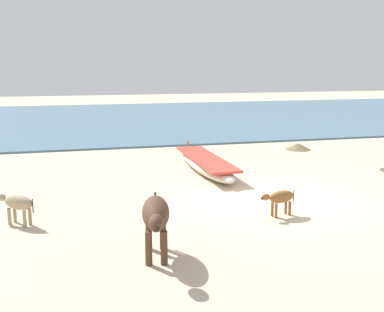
# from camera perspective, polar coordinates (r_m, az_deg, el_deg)

# --- Properties ---
(ground) EXTENTS (80.00, 80.00, 0.00)m
(ground) POSITION_cam_1_polar(r_m,az_deg,el_deg) (11.70, 9.42, -5.23)
(ground) COLOR beige
(sea_water) EXTENTS (60.00, 20.00, 0.08)m
(sea_water) POSITION_cam_1_polar(r_m,az_deg,el_deg) (28.62, -4.98, 4.70)
(sea_water) COLOR slate
(sea_water) RESTS_ON ground
(fishing_boat_1) EXTENTS (1.01, 4.62, 0.64)m
(fishing_boat_1) POSITION_cam_1_polar(r_m,az_deg,el_deg) (14.41, 1.69, -0.95)
(fishing_boat_1) COLOR beige
(fishing_boat_1) RESTS_ON ground
(cow_adult_dark) EXTENTS (0.65, 1.62, 1.05)m
(cow_adult_dark) POSITION_cam_1_polar(r_m,az_deg,el_deg) (7.96, -4.47, -7.35)
(cow_adult_dark) COLOR #4C3323
(cow_adult_dark) RESTS_ON ground
(calf_near_dun) EXTENTS (0.87, 0.75, 0.64)m
(calf_near_dun) POSITION_cam_1_polar(r_m,az_deg,el_deg) (10.29, -20.65, -5.45)
(calf_near_dun) COLOR tan
(calf_near_dun) RESTS_ON ground
(calf_far_brown) EXTENTS (0.87, 0.39, 0.57)m
(calf_far_brown) POSITION_cam_1_polar(r_m,az_deg,el_deg) (10.36, 10.78, -5.07)
(calf_far_brown) COLOR brown
(calf_far_brown) RESTS_ON ground
(debris_pile_0) EXTENTS (1.04, 1.04, 0.25)m
(debris_pile_0) POSITION_cam_1_polar(r_m,az_deg,el_deg) (18.57, 12.87, 1.17)
(debris_pile_0) COLOR #7A6647
(debris_pile_0) RESTS_ON ground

